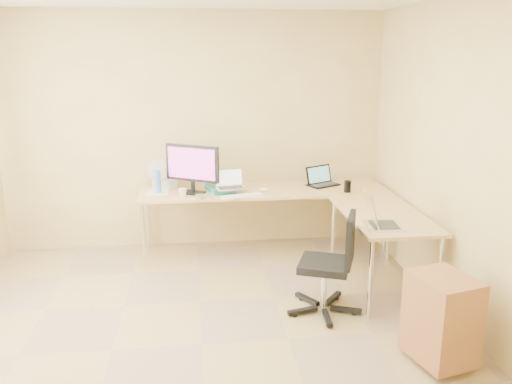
{
  "coord_description": "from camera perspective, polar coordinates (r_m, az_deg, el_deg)",
  "views": [
    {
      "loc": [
        -0.02,
        -3.68,
        2.19
      ],
      "look_at": [
        0.55,
        1.1,
        0.9
      ],
      "focal_mm": 37.53,
      "sensor_mm": 36.0,
      "label": 1
    }
  ],
  "objects": [
    {
      "name": "laptop_black",
      "position": [
        5.94,
        7.2,
        1.7
      ],
      "size": [
        0.41,
        0.38,
        0.21
      ],
      "primitive_type": "cube",
      "rotation": [
        0.0,
        0.0,
        0.48
      ],
      "color": "black",
      "rests_on": "desk_main"
    },
    {
      "name": "keyboard",
      "position": [
        5.45,
        -1.52,
        -0.43
      ],
      "size": [
        0.45,
        0.23,
        0.02
      ],
      "primitive_type": "cube",
      "rotation": [
        0.0,
        0.0,
        0.28
      ],
      "color": "white",
      "rests_on": "desk_main"
    },
    {
      "name": "white_box",
      "position": [
        5.91,
        -9.69,
        0.92
      ],
      "size": [
        0.28,
        0.23,
        0.09
      ],
      "primitive_type": "cube",
      "rotation": [
        0.0,
        0.0,
        0.26
      ],
      "color": "silver",
      "rests_on": "desk_main"
    },
    {
      "name": "cd_stack",
      "position": [
        5.43,
        -6.01,
        -0.52
      ],
      "size": [
        0.16,
        0.16,
        0.03
      ],
      "primitive_type": "cylinder",
      "rotation": [
        0.0,
        0.0,
        0.4
      ],
      "color": "silver",
      "rests_on": "desk_main"
    },
    {
      "name": "desk_return",
      "position": [
        5.18,
        13.15,
        -6.05
      ],
      "size": [
        0.7,
        1.3,
        0.73
      ],
      "primitive_type": "cube",
      "color": "tan",
      "rests_on": "ground"
    },
    {
      "name": "monitor",
      "position": [
        5.57,
        -6.79,
        2.42
      ],
      "size": [
        0.62,
        0.46,
        0.52
      ],
      "primitive_type": "cube",
      "rotation": [
        0.0,
        0.0,
        -0.52
      ],
      "color": "black",
      "rests_on": "desk_main"
    },
    {
      "name": "laptop_return",
      "position": [
        4.63,
        13.57,
        -2.17
      ],
      "size": [
        0.4,
        0.33,
        0.25
      ],
      "primitive_type": "cube",
      "rotation": [
        0.0,
        0.0,
        1.49
      ],
      "color": "silver",
      "rests_on": "desk_return"
    },
    {
      "name": "wall_back",
      "position": [
        6.0,
        -6.57,
        6.37
      ],
      "size": [
        4.5,
        0.0,
        4.5
      ],
      "primitive_type": "plane",
      "rotation": [
        1.57,
        0.0,
        0.0
      ],
      "color": "tan",
      "rests_on": "ground"
    },
    {
      "name": "wall_front",
      "position": [
        1.68,
        -5.39,
        -16.92
      ],
      "size": [
        4.5,
        0.0,
        4.5
      ],
      "primitive_type": "plane",
      "rotation": [
        -1.57,
        0.0,
        0.0
      ],
      "color": "tan",
      "rests_on": "ground"
    },
    {
      "name": "floor",
      "position": [
        4.28,
        -5.8,
        -15.84
      ],
      "size": [
        4.5,
        4.5,
        0.0
      ],
      "primitive_type": "plane",
      "color": "#A08958",
      "rests_on": "ground"
    },
    {
      "name": "papers",
      "position": [
        5.75,
        -10.37,
        0.09
      ],
      "size": [
        0.23,
        0.32,
        0.01
      ],
      "primitive_type": "cube",
      "rotation": [
        0.0,
        0.0,
        -0.03
      ],
      "color": "silver",
      "rests_on": "desk_main"
    },
    {
      "name": "mouse",
      "position": [
        5.68,
        0.84,
        0.29
      ],
      "size": [
        0.11,
        0.08,
        0.04
      ],
      "primitive_type": "ellipsoid",
      "rotation": [
        0.0,
        0.0,
        -0.23
      ],
      "color": "white",
      "rests_on": "desk_main"
    },
    {
      "name": "office_chair",
      "position": [
        4.56,
        7.35,
        -6.86
      ],
      "size": [
        0.69,
        0.69,
        0.89
      ],
      "primitive_type": "cube",
      "rotation": [
        0.0,
        0.0,
        -0.38
      ],
      "color": "black",
      "rests_on": "ground"
    },
    {
      "name": "book_stack",
      "position": [
        5.7,
        -3.85,
        0.4
      ],
      "size": [
        0.32,
        0.38,
        0.06
      ],
      "primitive_type": "cube",
      "rotation": [
        0.0,
        0.0,
        0.26
      ],
      "color": "teal",
      "rests_on": "desk_main"
    },
    {
      "name": "desk_fan",
      "position": [
        5.89,
        -10.34,
        1.86
      ],
      "size": [
        0.25,
        0.25,
        0.29
      ],
      "primitive_type": "cylinder",
      "rotation": [
        0.0,
        0.0,
        0.08
      ],
      "color": "beige",
      "rests_on": "desk_main"
    },
    {
      "name": "mug",
      "position": [
        5.51,
        -7.83,
        -0.05
      ],
      "size": [
        0.1,
        0.1,
        0.08
      ],
      "primitive_type": "imported",
      "rotation": [
        0.0,
        0.0,
        0.14
      ],
      "color": "silver",
      "rests_on": "desk_main"
    },
    {
      "name": "desk_main",
      "position": [
        5.87,
        0.83,
        -3.12
      ],
      "size": [
        2.65,
        0.7,
        0.73
      ],
      "primitive_type": "cube",
      "color": "tan",
      "rests_on": "ground"
    },
    {
      "name": "wall_right",
      "position": [
        4.34,
        22.64,
        2.0
      ],
      "size": [
        0.0,
        4.5,
        4.5
      ],
      "primitive_type": "plane",
      "rotation": [
        1.57,
        0.0,
        -1.57
      ],
      "color": "tan",
      "rests_on": "ground"
    },
    {
      "name": "water_bottle",
      "position": [
        5.67,
        -10.46,
        1.12
      ],
      "size": [
        0.08,
        0.08,
        0.25
      ],
      "primitive_type": "cylinder",
      "rotation": [
        0.0,
        0.0,
        0.19
      ],
      "color": "#4282CE",
      "rests_on": "desk_main"
    },
    {
      "name": "laptop_center",
      "position": [
        5.53,
        -2.73,
        1.34
      ],
      "size": [
        0.34,
        0.28,
        0.2
      ],
      "primitive_type": "cube",
      "rotation": [
        0.0,
        0.0,
        0.16
      ],
      "color": "silver",
      "rests_on": "desk_main"
    },
    {
      "name": "cabinet",
      "position": [
        4.07,
        19.16,
        -12.58
      ],
      "size": [
        0.46,
        0.52,
        0.62
      ],
      "primitive_type": "cube",
      "rotation": [
        0.0,
        0.0,
        0.25
      ],
      "color": "brown",
      "rests_on": "ground"
    },
    {
      "name": "black_cup",
      "position": [
        5.7,
        9.73,
        0.59
      ],
      "size": [
        0.08,
        0.08,
        0.12
      ],
      "primitive_type": "cylinder",
      "rotation": [
        0.0,
        0.0,
        0.18
      ],
      "color": "black",
      "rests_on": "desk_main"
    }
  ]
}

